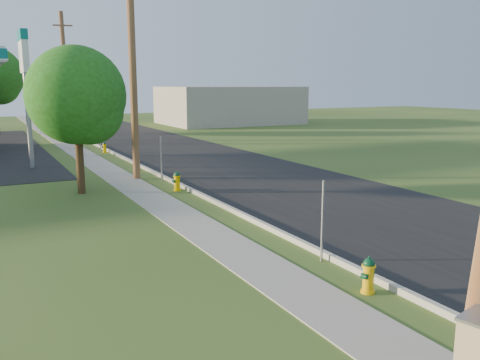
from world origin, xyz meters
name	(u,v)px	position (x,y,z in m)	size (l,w,h in m)	color
ground_plane	(459,339)	(0.00, 0.00, 0.00)	(140.00, 140.00, 0.00)	#304C1B
road	(320,197)	(4.50, 10.00, 0.01)	(8.00, 120.00, 0.02)	black
curb	(226,207)	(0.50, 10.00, 0.07)	(0.15, 120.00, 0.15)	#A6A499
sidewalk	(178,215)	(-1.25, 10.00, 0.01)	(1.50, 120.00, 0.03)	#9B978D
utility_pole_mid	(133,68)	(-0.60, 17.00, 4.95)	(1.40, 0.32, 9.80)	brown
utility_pole_far	(66,77)	(-0.60, 35.00, 4.80)	(1.40, 0.32, 9.50)	brown
sign_post_near	(323,221)	(0.25, 4.20, 1.00)	(0.05, 0.04, 2.00)	gray
sign_post_mid	(161,159)	(0.25, 16.00, 1.00)	(0.05, 0.04, 2.00)	gray
sign_post_far	(100,135)	(0.25, 28.20, 1.00)	(0.05, 0.04, 2.00)	gray
price_pylon	(24,60)	(-4.50, 22.50, 5.43)	(0.34, 2.04, 6.85)	gray
distant_building	(229,105)	(18.00, 45.00, 2.00)	(14.00, 10.00, 4.00)	gray
tree_verge	(79,99)	(-3.32, 14.91, 3.68)	(3.77, 3.77, 5.71)	#322113
hydrant_near	(369,275)	(-0.04, 2.21, 0.38)	(0.41, 0.36, 0.78)	#DCA50A
hydrant_mid	(177,181)	(0.10, 13.69, 0.39)	(0.42, 0.37, 0.80)	#E6B000
hydrant_far	(105,147)	(0.18, 26.73, 0.34)	(0.36, 0.32, 0.70)	#FAB700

